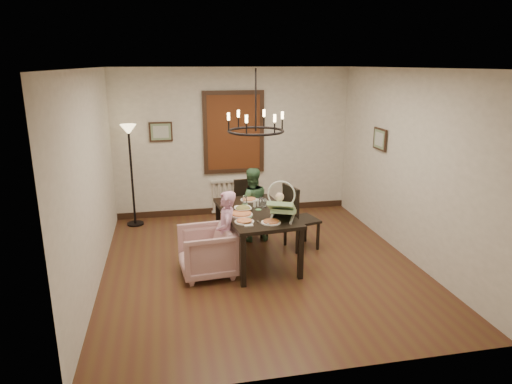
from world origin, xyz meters
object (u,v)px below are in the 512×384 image
object	(u,v)px
chair_far	(249,209)
baby_bouncer	(282,206)
elderly_woman	(227,241)
floor_lamp	(132,177)
dining_table	(256,217)
armchair	(207,252)
chair_right	(302,216)
seated_man	(251,211)
drinking_glass	(264,203)

from	to	relation	value
chair_far	baby_bouncer	xyz separation A→B (m)	(0.20, -1.43, 0.48)
elderly_woman	chair_far	bearing A→B (deg)	164.49
chair_far	floor_lamp	xyz separation A→B (m)	(-1.95, 0.96, 0.42)
dining_table	armchair	xyz separation A→B (m)	(-0.76, -0.34, -0.35)
chair_right	seated_man	size ratio (longest dim) A/B	1.03
dining_table	drinking_glass	size ratio (longest dim) A/B	11.44
floor_lamp	seated_man	bearing A→B (deg)	-30.45
chair_far	floor_lamp	distance (m)	2.21
chair_far	seated_man	distance (m)	0.19
dining_table	elderly_woman	xyz separation A→B (m)	(-0.49, -0.38, -0.19)
elderly_woman	baby_bouncer	world-z (taller)	baby_bouncer
floor_lamp	chair_right	bearing A→B (deg)	-31.49
baby_bouncer	floor_lamp	xyz separation A→B (m)	(-2.15, 2.39, -0.06)
seated_man	chair_far	bearing A→B (deg)	-89.33
chair_right	elderly_woman	xyz separation A→B (m)	(-1.30, -0.72, -0.03)
chair_far	elderly_woman	bearing A→B (deg)	-116.26
chair_far	chair_right	world-z (taller)	chair_right
chair_right	baby_bouncer	size ratio (longest dim) A/B	1.87
chair_right	elderly_woman	world-z (taller)	chair_right
armchair	drinking_glass	bearing A→B (deg)	111.57
dining_table	floor_lamp	bearing A→B (deg)	127.82
chair_right	baby_bouncer	distance (m)	1.01
drinking_glass	chair_right	bearing A→B (deg)	18.34
armchair	elderly_woman	xyz separation A→B (m)	(0.27, -0.04, 0.16)
dining_table	drinking_glass	world-z (taller)	drinking_glass
chair_right	floor_lamp	world-z (taller)	floor_lamp
seated_man	elderly_woman	bearing A→B (deg)	63.14
seated_man	chair_right	bearing A→B (deg)	144.63
chair_right	baby_bouncer	bearing A→B (deg)	130.96
drinking_glass	floor_lamp	size ratio (longest dim) A/B	0.08
drinking_glass	floor_lamp	world-z (taller)	floor_lamp
seated_man	floor_lamp	xyz separation A→B (m)	(-1.96, 1.15, 0.39)
armchair	baby_bouncer	size ratio (longest dim) A/B	1.33
chair_far	seated_man	world-z (taller)	seated_man
dining_table	floor_lamp	world-z (taller)	floor_lamp
armchair	elderly_woman	size ratio (longest dim) A/B	0.75
chair_far	seated_man	xyz separation A→B (m)	(0.01, -0.19, 0.03)
baby_bouncer	drinking_glass	world-z (taller)	baby_bouncer
dining_table	baby_bouncer	bearing A→B (deg)	-60.86
armchair	seated_man	distance (m)	1.46
chair_far	baby_bouncer	world-z (taller)	baby_bouncer
drinking_glass	floor_lamp	distance (m)	2.74
elderly_woman	baby_bouncer	size ratio (longest dim) A/B	1.76
dining_table	chair_right	world-z (taller)	chair_right
chair_right	drinking_glass	xyz separation A→B (m)	(-0.67, -0.22, 0.32)
dining_table	chair_right	distance (m)	0.89
floor_lamp	baby_bouncer	bearing A→B (deg)	-47.98
dining_table	chair_right	bearing A→B (deg)	16.79
chair_far	armchair	world-z (taller)	chair_far
armchair	baby_bouncer	world-z (taller)	baby_bouncer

